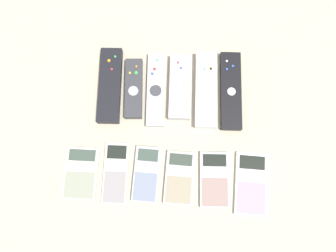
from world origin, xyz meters
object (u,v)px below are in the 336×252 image
at_px(calculator_1, 116,173).
at_px(calculator_4, 214,179).
at_px(remote_0, 110,85).
at_px(remote_5, 231,91).
at_px(remote_3, 180,87).
at_px(calculator_5, 251,184).
at_px(calculator_2, 147,174).
at_px(calculator_3, 179,178).
at_px(remote_2, 156,89).
at_px(calculator_0, 81,173).
at_px(remote_4, 206,90).
at_px(remote_1, 134,89).

distance_m(calculator_1, calculator_4, 0.25).
xyz_separation_m(remote_0, remote_5, (0.32, 0.00, -0.00)).
distance_m(remote_3, calculator_5, 0.31).
xyz_separation_m(calculator_2, calculator_3, (0.08, -0.00, -0.00)).
distance_m(calculator_3, calculator_5, 0.18).
bearing_deg(calculator_4, calculator_1, 177.41).
height_order(calculator_3, calculator_4, calculator_3).
xyz_separation_m(remote_2, remote_5, (0.20, 0.01, 0.00)).
xyz_separation_m(remote_3, calculator_5, (0.19, -0.25, -0.01)).
bearing_deg(calculator_0, remote_0, 76.75).
height_order(remote_2, calculator_2, remote_2).
height_order(remote_4, calculator_5, remote_4).
xyz_separation_m(remote_0, calculator_1, (0.03, -0.23, -0.01)).
height_order(remote_0, remote_2, remote_0).
distance_m(remote_1, remote_5, 0.26).
xyz_separation_m(remote_0, calculator_5, (0.38, -0.24, -0.01)).
distance_m(remote_4, calculator_5, 0.27).
height_order(remote_2, calculator_1, remote_2).
distance_m(remote_3, remote_5, 0.14).
bearing_deg(remote_0, calculator_2, -65.82).
bearing_deg(calculator_2, remote_0, 117.82).
xyz_separation_m(remote_3, calculator_2, (-0.07, -0.24, -0.00)).
xyz_separation_m(remote_0, calculator_0, (-0.05, -0.24, -0.01)).
bearing_deg(remote_4, remote_2, -179.47).
relative_size(calculator_2, calculator_4, 1.00).
xyz_separation_m(calculator_1, calculator_4, (0.25, -0.00, 0.00)).
relative_size(remote_4, calculator_3, 1.53).
bearing_deg(calculator_1, remote_5, 38.04).
height_order(calculator_0, calculator_5, same).
height_order(remote_4, calculator_4, remote_4).
distance_m(remote_5, calculator_2, 0.31).
bearing_deg(remote_4, calculator_2, -123.08).
xyz_separation_m(calculator_1, calculator_5, (0.35, -0.01, -0.00)).
bearing_deg(remote_5, remote_2, -179.68).
bearing_deg(calculator_3, remote_4, 77.72).
xyz_separation_m(remote_1, remote_2, (0.06, 0.00, -0.00)).
bearing_deg(calculator_4, remote_4, 95.28).
bearing_deg(calculator_1, calculator_2, -0.21).
distance_m(remote_1, calculator_3, 0.27).
relative_size(calculator_1, calculator_3, 1.15).
relative_size(remote_4, calculator_0, 1.57).
distance_m(remote_0, remote_5, 0.32).
bearing_deg(remote_1, calculator_5, -39.94).
relative_size(remote_5, calculator_0, 1.63).
height_order(remote_1, remote_3, remote_3).
bearing_deg(remote_4, calculator_1, -135.00).
distance_m(calculator_0, calculator_5, 0.43).
bearing_deg(calculator_2, remote_3, 74.07).
bearing_deg(remote_3, calculator_2, -108.69).
bearing_deg(remote_3, remote_5, -1.86).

